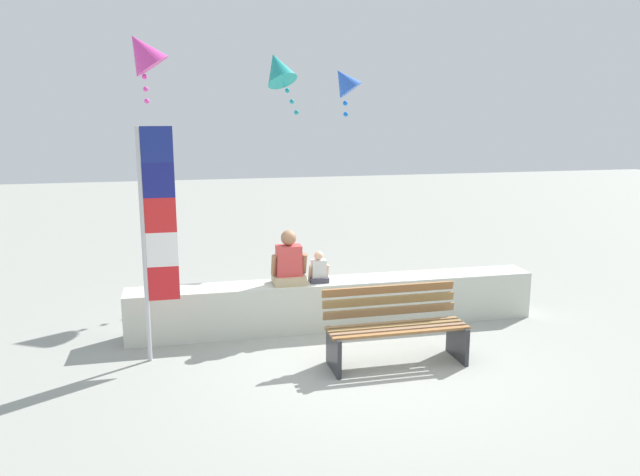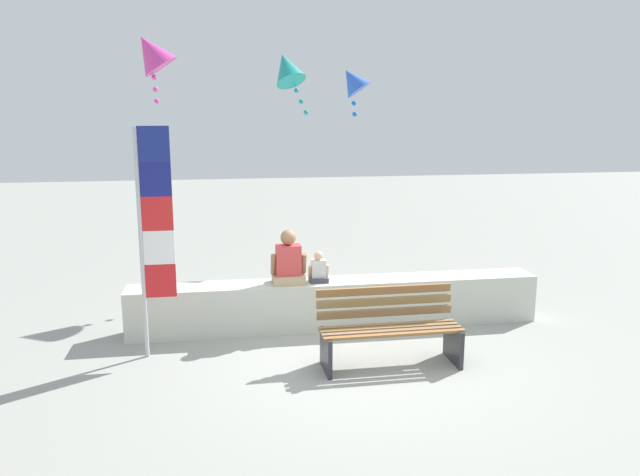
% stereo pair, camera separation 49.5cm
% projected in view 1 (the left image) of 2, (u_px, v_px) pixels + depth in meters
% --- Properties ---
extents(ground_plane, '(40.00, 40.00, 0.00)m').
position_uv_depth(ground_plane, '(361.00, 360.00, 7.51)').
color(ground_plane, '#969890').
extents(seawall_ledge, '(5.62, 0.51, 0.66)m').
position_uv_depth(seawall_ledge, '(336.00, 303.00, 8.62)').
color(seawall_ledge, beige).
rests_on(seawall_ledge, ground).
extents(park_bench, '(1.67, 0.63, 0.88)m').
position_uv_depth(park_bench, '(395.00, 328.00, 7.38)').
color(park_bench, olive).
rests_on(park_bench, ground).
extents(person_adult, '(0.48, 0.35, 0.73)m').
position_uv_depth(person_adult, '(289.00, 263.00, 8.32)').
color(person_adult, tan).
rests_on(person_adult, seawall_ledge).
extents(person_child, '(0.28, 0.21, 0.43)m').
position_uv_depth(person_child, '(319.00, 270.00, 8.43)').
color(person_child, '#393746').
rests_on(person_child, seawall_ledge).
extents(flag_banner, '(0.41, 0.05, 2.77)m').
position_uv_depth(flag_banner, '(154.00, 228.00, 7.19)').
color(flag_banner, '#B7B7BC').
rests_on(flag_banner, ground).
extents(kite_teal, '(0.79, 0.85, 1.10)m').
position_uv_depth(kite_teal, '(278.00, 68.00, 10.22)').
color(kite_teal, teal).
extents(kite_magenta, '(0.76, 0.73, 1.13)m').
position_uv_depth(kite_magenta, '(142.00, 51.00, 9.25)').
color(kite_magenta, '#DB3D9E').
extents(kite_blue, '(0.69, 0.62, 0.86)m').
position_uv_depth(kite_blue, '(344.00, 81.00, 10.07)').
color(kite_blue, blue).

